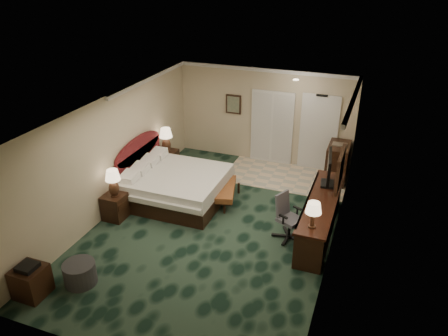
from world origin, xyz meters
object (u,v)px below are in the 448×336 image
at_px(lamp_near, 113,183).
at_px(desk, 320,217).
at_px(lamp_far, 166,140).
at_px(bed, 177,187).
at_px(minibar, 337,163).
at_px(ottoman, 80,273).
at_px(nightstand_far, 168,161).
at_px(desk_chair, 290,218).
at_px(bed_bench, 226,194).
at_px(side_table, 31,282).
at_px(tv, 329,170).
at_px(nightstand_near, 116,206).

xyz_separation_m(lamp_near, desk, (4.38, 1.02, -0.50)).
relative_size(lamp_near, desk, 0.22).
xyz_separation_m(lamp_far, desk, (4.42, -1.55, -0.52)).
distance_m(bed, minibar, 4.24).
bearing_deg(minibar, ottoman, -123.31).
bearing_deg(desk, lamp_near, -166.86).
xyz_separation_m(nightstand_far, desk_chair, (3.86, -1.97, 0.20)).
bearing_deg(ottoman, bed, 84.54).
distance_m(lamp_near, desk_chair, 3.90).
height_order(desk, minibar, minibar).
distance_m(bed_bench, side_table, 4.70).
relative_size(tv, minibar, 0.93).
relative_size(bed, minibar, 2.20).
relative_size(tv, desk_chair, 0.93).
height_order(ottoman, minibar, minibar).
bearing_deg(desk, nightstand_near, -167.30).
relative_size(bed, tv, 2.37).
height_order(bed, minibar, minibar).
distance_m(bed_bench, desk, 2.41).
xyz_separation_m(ottoman, desk_chair, (3.24, 2.72, 0.29)).
height_order(bed_bench, minibar, minibar).
xyz_separation_m(nightstand_near, desk_chair, (3.87, 0.58, 0.21)).
xyz_separation_m(lamp_near, ottoman, (0.59, -2.11, -0.70)).
height_order(nightstand_far, bed_bench, nightstand_far).
distance_m(nightstand_far, tv, 4.58).
height_order(desk, tv, tv).
bearing_deg(desk_chair, minibar, 104.48).
bearing_deg(desk, nightstand_far, 160.62).
bearing_deg(ottoman, side_table, -137.16).
bearing_deg(nightstand_far, minibar, 13.94).
distance_m(ottoman, side_table, 0.82).
relative_size(lamp_far, tv, 0.72).
bearing_deg(side_table, lamp_near, 89.91).
relative_size(desk_chair, minibar, 0.99).
distance_m(nightstand_far, minibar, 4.56).
distance_m(nightstand_near, lamp_near, 0.61).
xyz_separation_m(ottoman, tv, (3.79, 3.85, 0.97)).
xyz_separation_m(desk_chair, minibar, (0.56, 3.06, 0.00)).
xyz_separation_m(bed_bench, ottoman, (-1.45, -3.68, 0.00)).
distance_m(tv, minibar, 2.05).
height_order(lamp_near, ottoman, lamp_near).
bearing_deg(desk_chair, nightstand_near, -146.53).
relative_size(lamp_far, side_table, 1.19).
height_order(side_table, desk, desk).
xyz_separation_m(nightstand_near, lamp_near, (0.04, -0.03, 0.61)).
relative_size(nightstand_far, side_table, 1.07).
bearing_deg(nightstand_far, bed, -54.37).
height_order(tv, minibar, tv).
bearing_deg(lamp_far, minibar, 13.90).
relative_size(nightstand_near, lamp_near, 0.93).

